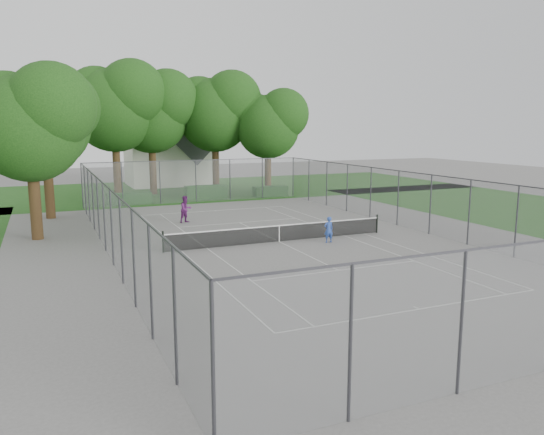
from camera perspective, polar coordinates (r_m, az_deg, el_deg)
name	(u,v)px	position (r m, az deg, el deg)	size (l,w,h in m)	color
ground	(279,242)	(29.17, 0.78, -2.63)	(120.00, 120.00, 0.00)	slate
grass_far	(172,190)	(53.65, -10.68, 2.90)	(60.00, 20.00, 0.00)	#1D4C15
court_markings	(279,242)	(29.17, 0.78, -2.62)	(11.03, 23.83, 0.01)	silver
tennis_net	(279,233)	(29.06, 0.78, -1.65)	(12.87, 0.10, 1.10)	black
perimeter_fence	(279,209)	(28.83, 0.79, 0.88)	(18.08, 34.08, 3.52)	#38383D
tree_far_left	(115,103)	(49.10, -16.53, 11.71)	(8.36, 7.63, 12.01)	#3B2715
tree_far_midleft	(152,109)	(50.60, -12.80, 11.32)	(7.93, 7.24, 11.40)	#3B2715
tree_far_midright	(216,109)	(51.37, -6.04, 11.53)	(7.98, 7.29, 11.48)	#3B2715
tree_far_right	(269,122)	(50.14, -0.32, 10.28)	(6.79, 6.20, 9.76)	#3B2715
tree_side_back	(45,118)	(39.14, -23.19, 9.83)	(6.92, 6.31, 9.94)	#3B2715
tree_side_front	(30,119)	(31.97, -24.55, 9.61)	(6.74, 6.15, 9.69)	#3B2715
hedge_left	(129,198)	(44.96, -15.09, 2.00)	(3.55, 1.06, 0.89)	#1B4C18
hedge_mid	(206,192)	(47.00, -7.10, 2.75)	(3.67, 1.05, 1.15)	#1B4C18
hedge_right	(270,191)	(48.11, -0.20, 2.85)	(3.06, 1.12, 0.92)	#1B4C18
house	(169,144)	(58.76, -11.02, 7.78)	(8.77, 6.80, 10.92)	silver
girl_player	(329,230)	(29.05, 6.11, -1.30)	(0.52, 0.34, 1.43)	#3053B4
woman_player	(186,209)	(35.29, -9.26, 0.88)	(0.86, 0.67, 1.77)	#6C246E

